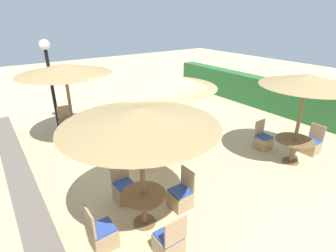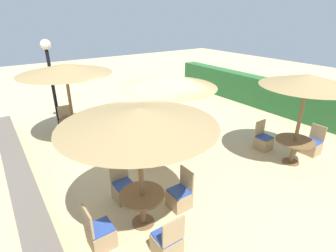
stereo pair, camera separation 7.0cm
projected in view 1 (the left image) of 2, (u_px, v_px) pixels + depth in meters
The scene contains 22 objects.
ground_plane at pixel (152, 157), 8.19m from camera, with size 40.00×40.00×0.00m, color #D1BA8C.
hedge_row at pixel (282, 98), 11.52m from camera, with size 13.00×0.70×1.37m, color #2D6B33.
stone_border at pixel (24, 191), 6.17m from camera, with size 10.00×0.56×0.53m, color #6B6056.
lamp_post at pixel (49, 68), 9.30m from camera, with size 0.36×0.36×3.32m.
parasol_front_right at pixel (140, 117), 4.65m from camera, with size 2.92×2.92×2.60m.
round_table_front_right at pixel (144, 202), 5.39m from camera, with size 0.93×0.93×0.75m.
patio_chair_front_right_south at pixel (102, 235), 4.96m from camera, with size 0.46×0.46×0.93m.
patio_chair_front_right_north at pixel (181, 197), 6.00m from camera, with size 0.46×0.46×0.93m.
patio_chair_front_right_west at pixel (124, 190), 6.24m from camera, with size 0.46×0.46×0.93m.
patio_chair_front_right_east at pixel (169, 243), 4.79m from camera, with size 0.46×0.46×0.93m.
parasol_back_right at pixel (308, 80), 6.93m from camera, with size 2.47×2.47×2.67m.
round_table_back_right at pixel (294, 144), 7.69m from camera, with size 1.08×1.08×0.74m.
patio_chair_back_right_west at pixel (263, 141), 8.62m from camera, with size 0.46×0.46×0.93m.
patio_chair_back_right_north at pixel (311, 145), 8.32m from camera, with size 0.46×0.46×0.93m.
parasol_center at pixel (168, 82), 7.52m from camera, with size 2.85×2.85×2.49m.
round_table_center at pixel (168, 137), 8.22m from camera, with size 1.09×1.09×0.72m.
patio_chair_center_west at pixel (151, 134), 9.09m from camera, with size 0.46×0.46×0.93m.
patio_chair_center_south at pixel (141, 154), 7.81m from camera, with size 0.46×0.46×0.93m.
parasol_front_left at pixel (64, 69), 8.31m from camera, with size 2.96×2.96×2.67m.
round_table_front_left at pixel (73, 125), 9.08m from camera, with size 0.93×0.93×0.76m.
patio_chair_front_left_east at pixel (82, 143), 8.45m from camera, with size 0.46×0.46×0.93m.
patio_chair_front_left_west at pixel (67, 124), 9.94m from camera, with size 0.46×0.46×0.93m.
Camera 1 is at (6.09, -3.75, 4.13)m, focal length 28.00 mm.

